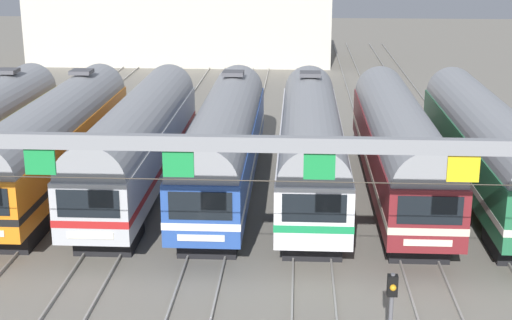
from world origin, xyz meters
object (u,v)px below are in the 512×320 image
(commuter_train_orange, at_px, (55,137))
(commuter_train_white, at_px, (311,141))
(commuter_train_stainless, at_px, (139,139))
(commuter_train_blue, at_px, (225,140))
(catenary_gantry, at_px, (178,170))
(yard_signal_mast, at_px, (391,305))
(commuter_train_green, at_px, (486,144))
(commuter_train_maroon, at_px, (398,142))

(commuter_train_orange, xyz_separation_m, commuter_train_white, (12.10, 0.00, 0.00))
(commuter_train_stainless, relative_size, commuter_train_white, 1.00)
(commuter_train_blue, distance_m, catenary_gantry, 13.77)
(commuter_train_blue, distance_m, yard_signal_mast, 16.31)
(commuter_train_green, xyz_separation_m, yard_signal_mast, (-6.05, -15.13, -0.53))
(commuter_train_maroon, distance_m, catenary_gantry, 15.96)
(commuter_train_stainless, xyz_separation_m, commuter_train_green, (16.14, 0.00, 0.00))
(commuter_train_blue, bearing_deg, commuter_train_orange, 180.00)
(commuter_train_blue, bearing_deg, commuter_train_maroon, -0.03)
(commuter_train_white, relative_size, catenary_gantry, 0.61)
(commuter_train_white, distance_m, yard_signal_mast, 15.28)
(commuter_train_green, height_order, yard_signal_mast, commuter_train_green)
(catenary_gantry, bearing_deg, commuter_train_white, 73.36)
(commuter_train_stainless, relative_size, commuter_train_blue, 1.00)
(commuter_train_orange, height_order, yard_signal_mast, commuter_train_orange)
(commuter_train_white, height_order, yard_signal_mast, commuter_train_white)
(commuter_train_green, distance_m, yard_signal_mast, 16.30)
(commuter_train_stainless, bearing_deg, yard_signal_mast, -56.31)
(commuter_train_maroon, bearing_deg, commuter_train_white, 179.94)
(commuter_train_orange, bearing_deg, commuter_train_white, 0.00)
(commuter_train_maroon, height_order, catenary_gantry, catenary_gantry)
(commuter_train_orange, height_order, commuter_train_white, same)
(commuter_train_stainless, distance_m, commuter_train_white, 8.07)
(commuter_train_stainless, distance_m, commuter_train_blue, 4.03)
(commuter_train_orange, bearing_deg, commuter_train_stainless, -0.06)
(catenary_gantry, bearing_deg, commuter_train_maroon, 59.13)
(catenary_gantry, relative_size, yard_signal_mast, 9.50)
(commuter_train_stainless, xyz_separation_m, commuter_train_blue, (4.03, 0.00, 0.00))
(commuter_train_blue, distance_m, commuter_train_white, 4.03)
(commuter_train_stainless, height_order, commuter_train_green, same)
(commuter_train_stainless, distance_m, catenary_gantry, 14.35)
(commuter_train_blue, height_order, commuter_train_green, commuter_train_blue)
(commuter_train_stainless, height_order, commuter_train_maroon, same)
(yard_signal_mast, bearing_deg, commuter_train_maroon, 82.41)
(commuter_train_stainless, bearing_deg, commuter_train_maroon, 0.00)
(commuter_train_maroon, relative_size, catenary_gantry, 0.61)
(commuter_train_blue, relative_size, commuter_train_green, 1.00)
(catenary_gantry, distance_m, yard_signal_mast, 7.07)
(commuter_train_white, bearing_deg, yard_signal_mast, -82.41)
(commuter_train_green, bearing_deg, commuter_train_white, 179.97)
(commuter_train_orange, xyz_separation_m, catenary_gantry, (8.07, -13.50, 2.74))
(yard_signal_mast, bearing_deg, commuter_train_white, 97.59)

